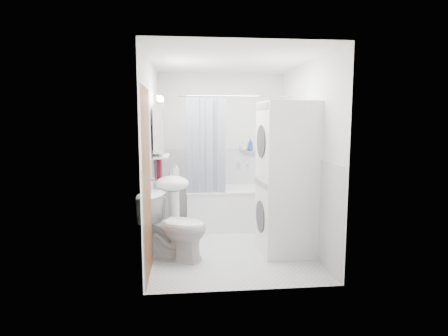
{
  "coord_description": "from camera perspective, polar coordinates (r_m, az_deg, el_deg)",
  "views": [
    {
      "loc": [
        -0.57,
        -4.76,
        1.67
      ],
      "look_at": [
        -0.07,
        0.15,
        1.03
      ],
      "focal_mm": 30.0,
      "sensor_mm": 36.0,
      "label": 1
    }
  ],
  "objects": [
    {
      "name": "shower_curtain",
      "position": [
        5.38,
        -2.82,
        2.9
      ],
      "size": [
        0.55,
        0.02,
        1.45
      ],
      "color": "#15234C",
      "rests_on": "curtain_rod"
    },
    {
      "name": "wainscot",
      "position": [
        5.19,
        0.65,
        -4.49
      ],
      "size": [
        1.98,
        2.58,
        2.58
      ],
      "color": "white",
      "rests_on": "ground"
    },
    {
      "name": "towel",
      "position": [
        5.13,
        -9.9,
        3.3
      ],
      "size": [
        0.07,
        0.37,
        0.89
      ],
      "color": "maroon",
      "rests_on": "room_walls"
    },
    {
      "name": "medicine_cabinet",
      "position": [
        4.87,
        -9.77,
        6.06
      ],
      "size": [
        0.13,
        0.5,
        0.71
      ],
      "color": "white",
      "rests_on": "room_walls"
    },
    {
      "name": "shower_caddy",
      "position": [
        6.11,
        4.13,
        2.49
      ],
      "size": [
        0.22,
        0.06,
        0.02
      ],
      "primitive_type": "cube",
      "color": "silver",
      "rests_on": "room_walls"
    },
    {
      "name": "washer_dryer",
      "position": [
        4.73,
        9.6,
        -1.55
      ],
      "size": [
        0.7,
        0.69,
        1.89
      ],
      "rotation": [
        0.0,
        0.0,
        0.04
      ],
      "color": "white",
      "rests_on": "ground"
    },
    {
      "name": "sink",
      "position": [
        4.91,
        -7.82,
        -4.02
      ],
      "size": [
        0.44,
        0.37,
        1.04
      ],
      "color": "white",
      "rests_on": "ground"
    },
    {
      "name": "curtain_rod",
      "position": [
        5.43,
        2.76,
        10.87
      ],
      "size": [
        1.8,
        0.02,
        0.02
      ],
      "primitive_type": "cylinder",
      "rotation": [
        0.0,
        1.57,
        0.0
      ],
      "color": "silver",
      "rests_on": "room_walls"
    },
    {
      "name": "shelf",
      "position": [
        4.89,
        -9.5,
        1.78
      ],
      "size": [
        0.18,
        0.54,
        0.02
      ],
      "primitive_type": "cube",
      "color": "silver",
      "rests_on": "room_walls"
    },
    {
      "name": "soap_pump",
      "position": [
        5.06,
        -7.3,
        -0.85
      ],
      "size": [
        0.08,
        0.17,
        0.08
      ],
      "primitive_type": "imported",
      "color": "gray",
      "rests_on": "sink"
    },
    {
      "name": "door",
      "position": [
        4.28,
        -10.8,
        -1.74
      ],
      "size": [
        0.05,
        2.0,
        2.0
      ],
      "color": "brown",
      "rests_on": "ground"
    },
    {
      "name": "toilet",
      "position": [
        4.57,
        -7.51,
        -8.9
      ],
      "size": [
        0.91,
        0.73,
        0.78
      ],
      "primitive_type": "imported",
      "rotation": [
        0.0,
        0.0,
        1.16
      ],
      "color": "white",
      "rests_on": "ground"
    },
    {
      "name": "shampoo_a",
      "position": [
        6.08,
        2.94,
        3.19
      ],
      "size": [
        0.13,
        0.17,
        0.13
      ],
      "primitive_type": "imported",
      "color": "gray",
      "rests_on": "shower_caddy"
    },
    {
      "name": "shelf_bottle",
      "position": [
        4.74,
        -9.63,
        2.18
      ],
      "size": [
        0.07,
        0.18,
        0.07
      ],
      "primitive_type": "imported",
      "color": "gray",
      "rests_on": "shelf"
    },
    {
      "name": "room_walls",
      "position": [
        4.8,
        1.06,
        5.21
      ],
      "size": [
        2.6,
        2.6,
        2.6
      ],
      "color": "white",
      "rests_on": "ground"
    },
    {
      "name": "shampoo_b",
      "position": [
        6.11,
        4.05,
        2.96
      ],
      "size": [
        0.08,
        0.21,
        0.08
      ],
      "primitive_type": "imported",
      "color": "#244391",
      "rests_on": "shower_caddy"
    },
    {
      "name": "shelf_cup",
      "position": [
        5.0,
        -9.43,
        2.63
      ],
      "size": [
        0.1,
        0.09,
        0.1
      ],
      "primitive_type": "imported",
      "color": "gray",
      "rests_on": "shelf"
    },
    {
      "name": "floor",
      "position": [
        5.07,
        1.02,
        -11.82
      ],
      "size": [
        2.6,
        2.6,
        0.0
      ],
      "primitive_type": "plane",
      "color": "silver",
      "rests_on": "ground"
    },
    {
      "name": "bathtub",
      "position": [
        5.89,
        2.19,
        -5.68
      ],
      "size": [
        1.62,
        0.77,
        0.62
      ],
      "color": "white",
      "rests_on": "ground"
    },
    {
      "name": "tub_spout",
      "position": [
        6.13,
        3.64,
        0.49
      ],
      "size": [
        0.04,
        0.12,
        0.04
      ],
      "primitive_type": "cylinder",
      "rotation": [
        1.57,
        0.0,
        0.0
      ],
      "color": "silver",
      "rests_on": "room_walls"
    }
  ]
}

